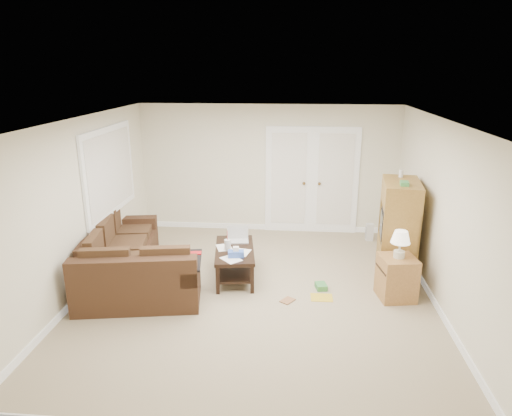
# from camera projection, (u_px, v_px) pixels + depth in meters

# --- Properties ---
(floor) EXTENTS (5.50, 5.50, 0.00)m
(floor) POSITION_uv_depth(u_px,v_px,m) (256.00, 293.00, 6.67)
(floor) COLOR tan
(floor) RESTS_ON ground
(ceiling) EXTENTS (5.00, 5.50, 0.02)m
(ceiling) POSITION_uv_depth(u_px,v_px,m) (256.00, 120.00, 5.93)
(ceiling) COLOR silver
(ceiling) RESTS_ON wall_back
(wall_left) EXTENTS (0.02, 5.50, 2.50)m
(wall_left) POSITION_uv_depth(u_px,v_px,m) (82.00, 207.00, 6.50)
(wall_left) COLOR silver
(wall_left) RESTS_ON floor
(wall_right) EXTENTS (0.02, 5.50, 2.50)m
(wall_right) POSITION_uv_depth(u_px,v_px,m) (442.00, 216.00, 6.09)
(wall_right) COLOR silver
(wall_right) RESTS_ON floor
(wall_back) EXTENTS (5.00, 0.02, 2.50)m
(wall_back) POSITION_uv_depth(u_px,v_px,m) (268.00, 169.00, 8.92)
(wall_back) COLOR silver
(wall_back) RESTS_ON floor
(wall_front) EXTENTS (5.00, 0.02, 2.50)m
(wall_front) POSITION_uv_depth(u_px,v_px,m) (227.00, 314.00, 3.68)
(wall_front) COLOR silver
(wall_front) RESTS_ON floor
(baseboards) EXTENTS (5.00, 5.50, 0.10)m
(baseboards) POSITION_uv_depth(u_px,v_px,m) (256.00, 290.00, 6.65)
(baseboards) COLOR silver
(baseboards) RESTS_ON floor
(french_doors) EXTENTS (1.80, 0.05, 2.13)m
(french_doors) POSITION_uv_depth(u_px,v_px,m) (312.00, 181.00, 8.87)
(french_doors) COLOR silver
(french_doors) RESTS_ON floor
(window_left) EXTENTS (0.05, 1.92, 1.42)m
(window_left) POSITION_uv_depth(u_px,v_px,m) (110.00, 171.00, 7.36)
(window_left) COLOR silver
(window_left) RESTS_ON wall_left
(sectional_sofa) EXTENTS (2.11, 2.66, 0.79)m
(sectional_sofa) POSITION_uv_depth(u_px,v_px,m) (129.00, 265.00, 6.86)
(sectional_sofa) COLOR #402818
(sectional_sofa) RESTS_ON floor
(coffee_table) EXTENTS (0.74, 1.24, 0.80)m
(coffee_table) POSITION_uv_depth(u_px,v_px,m) (235.00, 261.00, 7.11)
(coffee_table) COLOR black
(coffee_table) RESTS_ON floor
(tv_armoire) EXTENTS (0.63, 1.01, 1.64)m
(tv_armoire) POSITION_uv_depth(u_px,v_px,m) (398.00, 229.00, 7.02)
(tv_armoire) COLOR olive
(tv_armoire) RESTS_ON floor
(side_cabinet) EXTENTS (0.55, 0.55, 1.01)m
(side_cabinet) POSITION_uv_depth(u_px,v_px,m) (397.00, 274.00, 6.42)
(side_cabinet) COLOR #9F6E3A
(side_cabinet) RESTS_ON floor
(space_heater) EXTENTS (0.14, 0.12, 0.33)m
(space_heater) POSITION_uv_depth(u_px,v_px,m) (370.00, 232.00, 8.65)
(space_heater) COLOR silver
(space_heater) RESTS_ON floor
(floor_magazine) EXTENTS (0.32, 0.25, 0.01)m
(floor_magazine) POSITION_uv_depth(u_px,v_px,m) (322.00, 298.00, 6.52)
(floor_magazine) COLOR gold
(floor_magazine) RESTS_ON floor
(floor_greenbox) EXTENTS (0.19, 0.23, 0.08)m
(floor_greenbox) POSITION_uv_depth(u_px,v_px,m) (321.00, 286.00, 6.78)
(floor_greenbox) COLOR #3D8641
(floor_greenbox) RESTS_ON floor
(floor_book) EXTENTS (0.24, 0.25, 0.02)m
(floor_book) POSITION_uv_depth(u_px,v_px,m) (283.00, 299.00, 6.48)
(floor_book) COLOR brown
(floor_book) RESTS_ON floor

